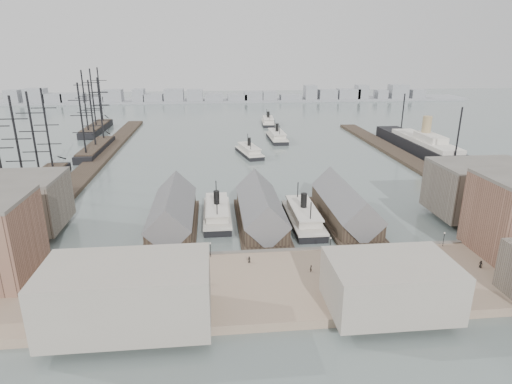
{
  "coord_description": "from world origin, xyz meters",
  "views": [
    {
      "loc": [
        -13.56,
        -102.21,
        50.76
      ],
      "look_at": [
        0.0,
        30.0,
        6.0
      ],
      "focal_mm": 30.0,
      "sensor_mm": 36.0,
      "label": 1
    }
  ],
  "objects": [
    {
      "name": "pedestrian_2",
      "position": [
        -27.17,
        -8.05,
        2.83
      ],
      "size": [
        1.13,
        0.73,
        1.65
      ],
      "primitive_type": "imported",
      "rotation": [
        0.0,
        0.0,
        3.25
      ],
      "color": "black",
      "rests_on": "quay"
    },
    {
      "name": "horse_cart_left",
      "position": [
        -30.0,
        -14.83,
        2.8
      ],
      "size": [
        4.77,
        3.21,
        1.58
      ],
      "rotation": [
        0.0,
        0.0,
        1.13
      ],
      "color": "black",
      "rests_on": "quay"
    },
    {
      "name": "pedestrian_0",
      "position": [
        -52.65,
        -10.47,
        2.8
      ],
      "size": [
        0.66,
        0.54,
        1.61
      ],
      "primitive_type": "imported",
      "rotation": [
        0.0,
        0.0,
        2.93
      ],
      "color": "black",
      "rests_on": "quay"
    },
    {
      "name": "pedestrian_1",
      "position": [
        -41.76,
        -21.59,
        2.86
      ],
      "size": [
        1.05,
        0.99,
        1.71
      ],
      "primitive_type": "imported",
      "rotation": [
        0.0,
        0.0,
        3.71
      ],
      "color": "black",
      "rests_on": "quay"
    },
    {
      "name": "sailing_ship_far",
      "position": [
        -87.41,
        178.78,
        2.82
      ],
      "size": [
        9.51,
        52.83,
        39.1
      ],
      "color": "black",
      "rests_on": "ground"
    },
    {
      "name": "ferry_docked_west",
      "position": [
        -13.0,
        22.52,
        2.31
      ],
      "size": [
        8.29,
        27.63,
        9.87
      ],
      "color": "black",
      "rests_on": "ground"
    },
    {
      "name": "far_shore",
      "position": [
        -2.07,
        334.14,
        3.91
      ],
      "size": [
        500.0,
        40.0,
        15.72
      ],
      "color": "gray",
      "rests_on": "ground"
    },
    {
      "name": "quay",
      "position": [
        0.0,
        -20.0,
        1.0
      ],
      "size": [
        180.0,
        30.0,
        2.0
      ],
      "primitive_type": "cube",
      "color": "#8C745E",
      "rests_on": "ground"
    },
    {
      "name": "ferry_shed_east",
      "position": [
        26.0,
        16.88,
        4.64
      ],
      "size": [
        14.0,
        42.0,
        12.6
      ],
      "color": "#2D231C",
      "rests_on": "ground"
    },
    {
      "name": "lamp_post_near_e",
      "position": [
        15.0,
        -7.0,
        4.71
      ],
      "size": [
        0.44,
        0.44,
        3.92
      ],
      "color": "black",
      "rests_on": "quay"
    },
    {
      "name": "pedestrian_4",
      "position": [
        -5.82,
        -10.87,
        2.81
      ],
      "size": [
        0.93,
        0.81,
        1.61
      ],
      "primitive_type": "imported",
      "rotation": [
        0.0,
        0.0,
        3.61
      ],
      "color": "black",
      "rests_on": "quay"
    },
    {
      "name": "ferry_shed_west",
      "position": [
        -26.0,
        16.88,
        4.64
      ],
      "size": [
        14.0,
        42.0,
        12.6
      ],
      "color": "#2D231C",
      "rests_on": "ground"
    },
    {
      "name": "pedestrian_3",
      "position": [
        -20.76,
        -23.42,
        2.91
      ],
      "size": [
        1.14,
        0.92,
        1.81
      ],
      "primitive_type": "imported",
      "rotation": [
        0.0,
        0.0,
        2.61
      ],
      "color": "black",
      "rests_on": "quay"
    },
    {
      "name": "street_bldg_west",
      "position": [
        -30.0,
        -32.0,
        8.0
      ],
      "size": [
        30.0,
        16.0,
        12.0
      ],
      "primitive_type": "cube",
      "color": "gray",
      "rests_on": "quay"
    },
    {
      "name": "lamp_post_far_e",
      "position": [
        45.0,
        -7.0,
        4.71
      ],
      "size": [
        0.44,
        0.44,
        3.92
      ],
      "color": "black",
      "rests_on": "quay"
    },
    {
      "name": "lamp_post_near_w",
      "position": [
        -15.0,
        -7.0,
        4.71
      ],
      "size": [
        0.44,
        0.44,
        3.92
      ],
      "color": "black",
      "rests_on": "quay"
    },
    {
      "name": "warehouse_west_back",
      "position": [
        -70.0,
        18.0,
        9.0
      ],
      "size": [
        26.0,
        20.0,
        14.0
      ],
      "primitive_type": "cube",
      "color": "#60564C",
      "rests_on": "west_land"
    },
    {
      "name": "west_wharf",
      "position": [
        -68.0,
        100.0,
        0.8
      ],
      "size": [
        10.0,
        220.0,
        1.6
      ],
      "primitive_type": "cube",
      "color": "#2D231C",
      "rests_on": "ground"
    },
    {
      "name": "ferry_open_near",
      "position": [
        4.34,
        105.79,
        2.18
      ],
      "size": [
        13.13,
        27.16,
        9.32
      ],
      "rotation": [
        0.0,
        0.0,
        0.21
      ],
      "color": "black",
      "rests_on": "ground"
    },
    {
      "name": "seawall",
      "position": [
        0.0,
        -5.2,
        1.15
      ],
      "size": [
        180.0,
        1.2,
        2.3
      ],
      "primitive_type": "cube",
      "color": "#59544C",
      "rests_on": "ground"
    },
    {
      "name": "warehouse_east_back",
      "position": [
        68.0,
        15.0,
        9.5
      ],
      "size": [
        28.0,
        20.0,
        15.0
      ],
      "primitive_type": "cube",
      "color": "#60564C",
      "rests_on": "east_land"
    },
    {
      "name": "ground",
      "position": [
        0.0,
        0.0,
        0.0
      ],
      "size": [
        900.0,
        900.0,
        0.0
      ],
      "primitive_type": "plane",
      "color": "#576463",
      "rests_on": "ground"
    },
    {
      "name": "ocean_steamer",
      "position": [
        92.0,
        98.47,
        4.12
      ],
      "size": [
        13.11,
        95.83,
        19.17
      ],
      "color": "black",
      "rests_on": "ground"
    },
    {
      "name": "pedestrian_6",
      "position": [
        25.55,
        -13.08,
        2.83
      ],
      "size": [
        0.72,
        0.87,
        1.65
      ],
      "primitive_type": "imported",
      "rotation": [
        0.0,
        0.0,
        1.69
      ],
      "color": "black",
      "rests_on": "quay"
    },
    {
      "name": "pedestrian_8",
      "position": [
        41.32,
        -16.21,
        2.85
      ],
      "size": [
        0.97,
        1.01,
        1.7
      ],
      "primitive_type": "imported",
      "rotation": [
        0.0,
        0.0,
        5.45
      ],
      "color": "black",
      "rests_on": "quay"
    },
    {
      "name": "ferry_shed_center",
      "position": [
        0.0,
        16.88,
        4.64
      ],
      "size": [
        14.0,
        42.0,
        12.6
      ],
      "color": "#2D231C",
      "rests_on": "ground"
    },
    {
      "name": "pedestrian_7",
      "position": [
        34.21,
        -20.68,
        2.87
      ],
      "size": [
        0.95,
        1.26,
        1.73
      ],
      "primitive_type": "imported",
      "rotation": [
        0.0,
        0.0,
        5.02
      ],
      "color": "black",
      "rests_on": "quay"
    },
    {
      "name": "east_wharf",
      "position": [
        78.0,
        90.0,
        0.8
      ],
      "size": [
        10.0,
        180.0,
        1.6
      ],
      "primitive_type": "cube",
      "color": "#2D231C",
      "rests_on": "ground"
    },
    {
      "name": "pedestrian_9",
      "position": [
        47.85,
        -18.81,
        2.91
      ],
      "size": [
        0.99,
        1.05,
        1.81
      ],
      "primitive_type": "imported",
      "rotation": [
        0.0,
        0.0,
        5.36
      ],
      "color": "black",
      "rests_on": "quay"
    },
    {
      "name": "tram",
      "position": [
        56.61,
        -13.92,
        3.99
      ],
      "size": [
        2.9,
        10.93,
        3.88
      ],
      "rotation": [
        0.0,
        0.0,
        -0.01
      ],
      "color": "black",
      "rests_on": "quay"
    },
    {
      "name": "ferry_docked_east",
      "position": [
        13.0,
        16.18,
        2.42
      ],
      "size": [
        8.67,
        28.88,
        10.32
      ],
      "color": "black",
      "rests_on": "ground"
    },
    {
      "name": "lamp_post_far_w",
      "position": [
        -45.0,
        -7.0,
        4.71
      ],
      "size": [
        0.44,
        0.44,
        3.92
      ],
      "color": "black",
      "rests_on": "quay"
    },
    {
      "name": "ferry_open_far",
      "position": [
        25.41,
        194.32,
        2.27
      ],
      "size": [
        10.12,
        27.64,
        9.68
      ],
      "rotation": [
        0.0,
        0.0,
        -0.07
      ],
      "color": "black",
      "rests_on": "ground"
    },
    {
      "name": "horse_cart_right",
      "position": [
        21.8,
        -22.37,
        2.81
      ],
      "size": [
        4.74,
        2.15,
        1.59
      ],
      "rotation": [
        0.0,
        0.0,
        1.43
      ],
      "color": "black",
      "rests_on": "quay"
    },
    {
      "name": "pedestrian_5",
      "position": [
        7.86,
        -16.71,
        2.84
      ],
      "size": [
        0.75,
        0.76,
        1.69
      ],
      "primitive_type": "imported",
      "rotation": [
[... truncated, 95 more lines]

